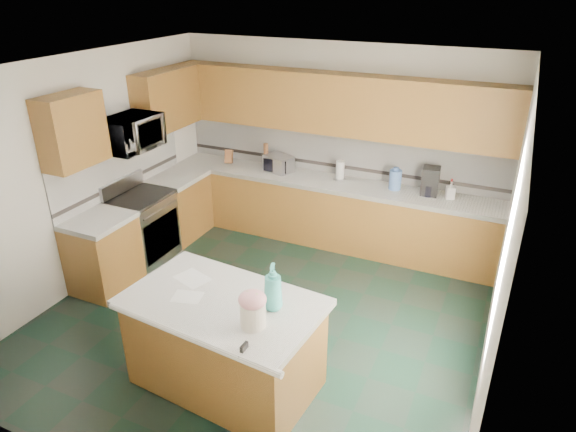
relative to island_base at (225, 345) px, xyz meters
The scene contains 52 objects.
floor 1.14m from the island_base, 98.89° to the left, with size 4.60×4.60×0.00m, color black.
ceiling 2.50m from the island_base, 98.89° to the left, with size 4.60×4.60×0.00m, color white.
wall_back 3.49m from the island_base, 92.78° to the left, with size 4.60×0.04×2.70m, color silver.
wall_front 1.58m from the island_base, 97.29° to the right, with size 4.60×0.04×2.70m, color silver.
wall_left 2.85m from the island_base, 157.20° to the left, with size 0.04×4.60×2.70m, color silver.
wall_right 2.57m from the island_base, 25.83° to the left, with size 0.04×4.60×2.70m, color silver.
back_base_cab 3.05m from the island_base, 93.07° to the left, with size 4.60×0.60×0.86m, color #39240D.
back_countertop 3.08m from the island_base, 93.07° to the left, with size 4.60×0.64×0.06m, color white.
back_upper_cab 3.52m from the island_base, 92.94° to the left, with size 4.60×0.33×0.78m, color #39240D.
back_backsplash 3.43m from the island_base, 92.81° to the left, with size 4.60×0.02×0.63m, color silver.
back_accent_band 3.39m from the island_base, 92.81° to the left, with size 4.60×0.01×0.05m, color black.
left_base_cab_rear 3.18m from the island_base, 132.83° to the left, with size 0.60×0.82×0.86m, color #39240D.
left_counter_rear 3.22m from the island_base, 132.83° to the left, with size 0.64×0.82×0.06m, color white.
left_base_cab_front 2.31m from the island_base, 159.61° to the left, with size 0.60×0.72×0.86m, color #39240D.
left_counter_front 2.35m from the island_base, 159.61° to the left, with size 0.64×0.72×0.06m, color white.
left_backsplash 3.03m from the island_base, 146.97° to the left, with size 0.02×2.30×0.63m, color silver.
left_accent_band 2.98m from the island_base, 146.90° to the left, with size 0.01×2.30×0.05m, color black.
left_upper_cab_rear 3.70m from the island_base, 132.95° to the left, with size 0.33×1.09×0.78m, color #39240D.
left_upper_cab_front 2.87m from the island_base, 160.72° to the left, with size 0.33×0.72×0.78m, color #39240D.
range_body 2.66m from the island_base, 144.49° to the left, with size 0.60×0.76×0.88m, color #B7B7BC.
range_oven_door 2.43m from the island_base, 140.51° to the left, with size 0.02×0.68×0.55m, color black.
range_cooktop 2.70m from the island_base, 144.49° to the left, with size 0.62×0.78×0.04m, color black.
range_handle 2.43m from the island_base, 140.05° to the left, with size 0.02×0.02×0.66m, color #B7B7BC.
range_backguard 2.93m from the island_base, 147.50° to the left, with size 0.06×0.76×0.18m, color #B7B7BC.
microwave 2.96m from the island_base, 144.49° to the left, with size 0.73×0.50×0.41m, color #B7B7BC.
island_base is the anchor object (origin of this frame).
island_top 0.46m from the island_base, ahead, with size 1.70×1.02×0.06m, color white.
island_bullnose 0.69m from the island_base, 90.00° to the right, with size 0.06×0.06×1.70m, color white.
treat_jar 0.75m from the island_base, 26.20° to the right, with size 0.21×0.21×0.22m, color silver.
treat_jar_lid 0.87m from the island_base, 26.20° to the right, with size 0.23×0.23×0.14m, color pink.
treat_jar_knob 0.91m from the island_base, 26.20° to the right, with size 0.03×0.03×0.07m, color tan.
treat_jar_knob_end_l 0.89m from the island_base, 28.41° to the right, with size 0.04×0.04×0.04m, color tan.
treat_jar_knob_end_r 0.93m from the island_base, 24.28° to the right, with size 0.04×0.04×0.04m, color tan.
soap_bottle_island 0.84m from the island_base, 10.28° to the left, with size 0.16×0.16×0.42m, color teal.
paper_sheet_a 0.58m from the island_base, 164.01° to the right, with size 0.26×0.19×0.00m, color white.
paper_sheet_b 0.68m from the island_base, 156.98° to the left, with size 0.31×0.23×0.00m, color white.
clamp_body 0.85m from the island_base, 45.09° to the right, with size 0.03×0.09×0.08m, color black.
clamp_handle 0.87m from the island_base, 48.04° to the right, with size 0.01×0.01×0.06m, color black.
knife_block 3.60m from the island_base, 119.54° to the left, with size 0.11×0.09×0.20m, color #472814.
utensil_crock 3.38m from the island_base, 110.24° to the left, with size 0.12×0.12×0.15m, color black.
utensil_bundle 3.41m from the island_base, 110.24° to the left, with size 0.07×0.07×0.22m, color #472814.
toaster_oven 3.29m from the island_base, 106.86° to the left, with size 0.39×0.27×0.23m, color #B7B7BC.
toaster_oven_door 3.17m from the island_base, 107.53° to the left, with size 0.35×0.01×0.19m, color black.
paper_towel 3.20m from the island_base, 90.63° to the left, with size 0.12×0.12×0.26m, color white.
paper_towel_base 3.18m from the island_base, 90.63° to the left, with size 0.17×0.17×0.01m, color #B7B7BC.
water_jug 3.25m from the island_base, 76.69° to the left, with size 0.16×0.16×0.26m, color #4B72B5.
water_jug_neck 3.28m from the island_base, 76.69° to the left, with size 0.07×0.07×0.04m, color #4B72B5.
coffee_maker 3.40m from the island_base, 69.41° to the left, with size 0.21×0.23×0.36m, color black.
coffee_carafe 3.34m from the island_base, 69.09° to the left, with size 0.15×0.15×0.15m, color black.
soap_bottle_back 3.46m from the island_base, 65.12° to the left, with size 0.10×0.10×0.23m, color white.
soap_back_cap 3.49m from the island_base, 65.12° to the left, with size 0.02×0.02×0.03m, color red.
window_light_proxy 2.53m from the island_base, 21.64° to the left, with size 0.02×1.40×1.10m, color white.
Camera 1 is at (2.21, -4.16, 3.47)m, focal length 32.00 mm.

